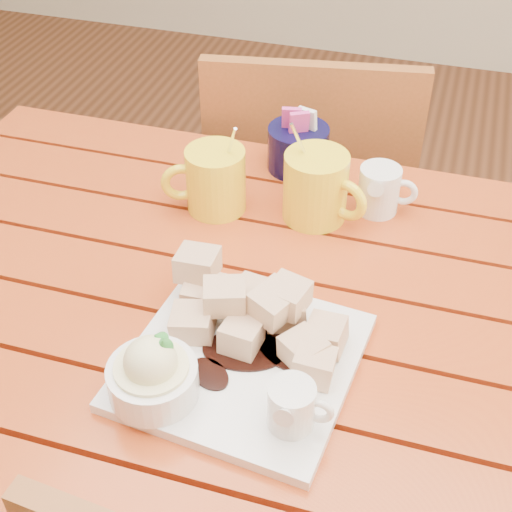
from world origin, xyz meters
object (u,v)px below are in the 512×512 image
(table, at_px, (253,354))
(coffee_mug_left, at_px, (214,179))
(coffee_mug_right, at_px, (317,187))
(chair_far, at_px, (309,206))
(dessert_plate, at_px, (227,352))

(table, xyz_separation_m, coffee_mug_left, (-0.12, 0.19, 0.16))
(coffee_mug_right, bearing_deg, chair_far, 125.02)
(chair_far, bearing_deg, coffee_mug_left, 70.54)
(table, bearing_deg, coffee_mug_left, 122.47)
(coffee_mug_right, xyz_separation_m, chair_far, (-0.09, 0.38, -0.32))
(table, bearing_deg, dessert_plate, -87.29)
(coffee_mug_left, bearing_deg, table, -81.36)
(chair_far, bearing_deg, table, 85.31)
(chair_far, bearing_deg, coffee_mug_right, 93.61)
(table, bearing_deg, chair_far, 94.89)
(table, distance_m, chair_far, 0.61)
(table, height_order, chair_far, chair_far)
(dessert_plate, xyz_separation_m, coffee_mug_right, (0.03, 0.34, 0.02))
(dessert_plate, height_order, coffee_mug_right, coffee_mug_right)
(dessert_plate, height_order, chair_far, chair_far)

